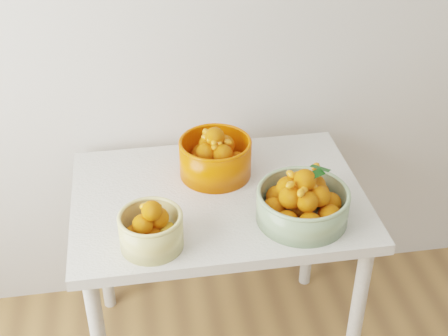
{
  "coord_description": "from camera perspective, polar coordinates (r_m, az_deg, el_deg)",
  "views": [
    {
      "loc": [
        -0.61,
        -0.11,
        2.02
      ],
      "look_at": [
        -0.35,
        1.51,
        0.92
      ],
      "focal_mm": 50.0,
      "sensor_mm": 36.0,
      "label": 1
    }
  ],
  "objects": [
    {
      "name": "bowl_cream",
      "position": [
        1.91,
        -6.7,
        -5.57
      ],
      "size": [
        0.22,
        0.22,
        0.17
      ],
      "rotation": [
        0.0,
        0.0,
        -0.11
      ],
      "color": "#D0C073",
      "rests_on": "table"
    },
    {
      "name": "table",
      "position": [
        2.2,
        -0.5,
        -4.46
      ],
      "size": [
        1.0,
        0.7,
        0.75
      ],
      "color": "silver",
      "rests_on": "ground"
    },
    {
      "name": "bowl_green",
      "position": [
        2.02,
        7.2,
        -3.13
      ],
      "size": [
        0.38,
        0.38,
        0.19
      ],
      "rotation": [
        0.0,
        0.0,
        -0.31
      ],
      "color": "gray",
      "rests_on": "table"
    },
    {
      "name": "bowl_orange",
      "position": [
        2.21,
        -0.81,
        1.08
      ],
      "size": [
        0.3,
        0.3,
        0.19
      ],
      "rotation": [
        0.0,
        0.0,
        0.19
      ],
      "color": "#E04704",
      "rests_on": "table"
    }
  ]
}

